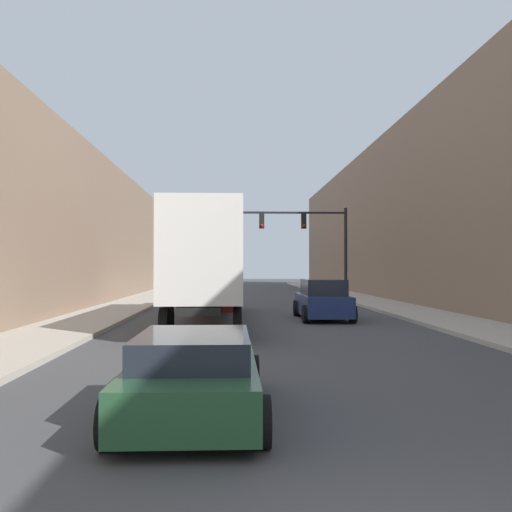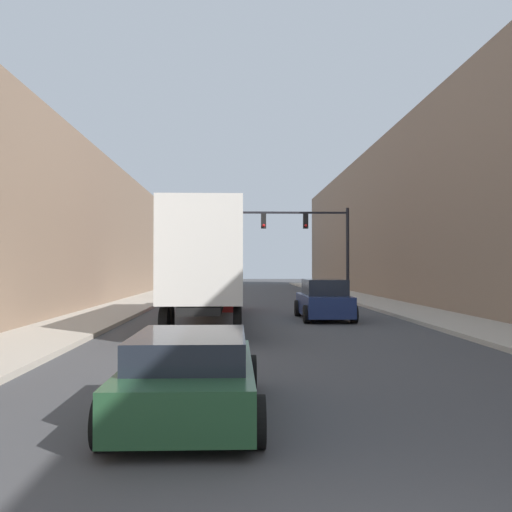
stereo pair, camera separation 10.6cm
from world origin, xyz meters
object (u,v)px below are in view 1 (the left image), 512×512
suv_car (323,300)px  sedan_car (194,374)px  traffic_signal_gantry (313,236)px  semi_truck (209,262)px

suv_car → sedan_car: bearing=-105.9°
sedan_car → traffic_signal_gantry: 26.51m
traffic_signal_gantry → suv_car: bearing=-95.9°
semi_truck → suv_car: bearing=12.0°
semi_truck → sedan_car: semi_truck is taller
semi_truck → suv_car: (4.69, 0.99, -1.58)m
suv_car → traffic_signal_gantry: 11.09m
suv_car → traffic_signal_gantry: bearing=84.1°
semi_truck → sedan_car: 14.30m
suv_car → traffic_signal_gantry: traffic_signal_gantry is taller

